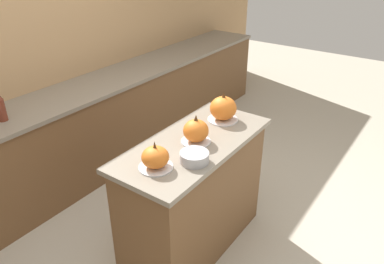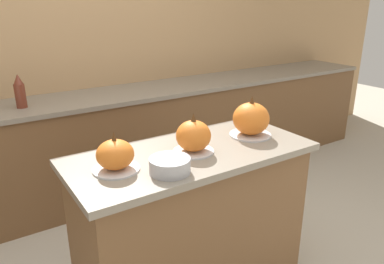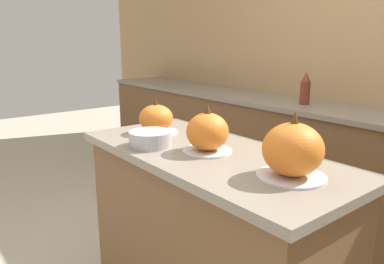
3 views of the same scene
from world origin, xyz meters
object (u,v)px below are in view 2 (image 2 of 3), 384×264
Objects in this scene: pumpkin_cake_center at (194,137)px; bottle_tall at (20,92)px; pumpkin_cake_left at (115,156)px; pumpkin_cake_right at (251,120)px; mixing_bowl at (170,165)px.

pumpkin_cake_center is 1.51m from bottle_tall.
bottle_tall is at bearing 110.83° from pumpkin_cake_center.
pumpkin_cake_right is (0.78, 0.01, 0.02)m from pumpkin_cake_left.
pumpkin_cake_left is at bearing -84.19° from bottle_tall.
pumpkin_cake_center is 0.39m from pumpkin_cake_right.
pumpkin_cake_left is at bearing -178.93° from pumpkin_cake_right.
pumpkin_cake_left reaches higher than mixing_bowl.
mixing_bowl is (0.18, -0.15, -0.03)m from pumpkin_cake_left.
mixing_bowl is at bearing -147.22° from pumpkin_cake_center.
bottle_tall is (-0.14, 1.40, 0.02)m from pumpkin_cake_left.
pumpkin_cake_right is 0.94× the size of bottle_tall.
pumpkin_cake_center is 0.26m from mixing_bowl.
pumpkin_cake_right is 1.28× the size of mixing_bowl.
pumpkin_cake_center is 0.88× the size of pumpkin_cake_right.
pumpkin_cake_left is at bearing 178.14° from pumpkin_cake_center.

